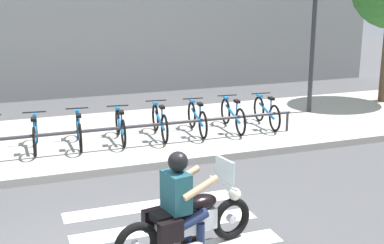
{
  "coord_description": "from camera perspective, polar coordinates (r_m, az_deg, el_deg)",
  "views": [
    {
      "loc": [
        -0.95,
        -5.91,
        3.43
      ],
      "look_at": [
        2.28,
        2.82,
        0.99
      ],
      "focal_mm": 48.66,
      "sensor_mm": 36.0,
      "label": 1
    }
  ],
  "objects": [
    {
      "name": "bike_rack",
      "position": [
        10.94,
        -4.96,
        -0.47
      ],
      "size": [
        6.84,
        0.07,
        0.49
      ],
      "color": "#333338",
      "rests_on": "sidewalk"
    },
    {
      "name": "sidewalk",
      "position": [
        11.83,
        -14.84,
        -2.3
      ],
      "size": [
        24.0,
        4.4,
        0.15
      ],
      "primitive_type": "cube",
      "color": "#B7B2A8",
      "rests_on": "ground"
    },
    {
      "name": "bicycle_1",
      "position": [
        11.16,
        -16.82,
        -1.25
      ],
      "size": [
        0.48,
        1.56,
        0.73
      ],
      "color": "black",
      "rests_on": "sidewalk"
    },
    {
      "name": "bicycle_4",
      "position": [
        11.59,
        -3.56,
        0.03
      ],
      "size": [
        0.48,
        1.67,
        0.77
      ],
      "color": "black",
      "rests_on": "sidewalk"
    },
    {
      "name": "bicycle_3",
      "position": [
        11.38,
        -7.85,
        -0.45
      ],
      "size": [
        0.48,
        1.58,
        0.73
      ],
      "color": "black",
      "rests_on": "sidewalk"
    },
    {
      "name": "crosswalk_stripe_4",
      "position": [
        8.51,
        -4.51,
        -9.11
      ],
      "size": [
        2.8,
        0.4,
        0.01
      ],
      "primitive_type": "cube",
      "color": "white",
      "rests_on": "ground"
    },
    {
      "name": "motorcycle",
      "position": [
        6.93,
        -0.54,
        -10.77
      ],
      "size": [
        2.04,
        0.8,
        1.2
      ],
      "color": "black",
      "rests_on": "ground"
    },
    {
      "name": "bicycle_5",
      "position": [
        11.87,
        0.57,
        0.39
      ],
      "size": [
        0.48,
        1.59,
        0.76
      ],
      "color": "black",
      "rests_on": "sidewalk"
    },
    {
      "name": "bicycle_2",
      "position": [
        11.24,
        -12.29,
        -0.84
      ],
      "size": [
        0.48,
        1.66,
        0.73
      ],
      "color": "black",
      "rests_on": "sidewalk"
    },
    {
      "name": "street_lamp",
      "position": [
        14.02,
        13.25,
        11.1
      ],
      "size": [
        0.28,
        0.28,
        4.37
      ],
      "color": "#2D2D33",
      "rests_on": "ground"
    },
    {
      "name": "bicycle_7",
      "position": [
        12.6,
        8.17,
        1.07
      ],
      "size": [
        0.48,
        1.59,
        0.76
      ],
      "color": "black",
      "rests_on": "sidewalk"
    },
    {
      "name": "bicycle_6",
      "position": [
        12.21,
        4.48,
        0.75
      ],
      "size": [
        0.48,
        1.69,
        0.76
      ],
      "color": "black",
      "rests_on": "sidewalk"
    },
    {
      "name": "rider",
      "position": [
        6.75,
        -1.14,
        -8.13
      ],
      "size": [
        0.7,
        0.62,
        1.42
      ],
      "color": "#1E4C59",
      "rests_on": "ground"
    },
    {
      "name": "crosswalk_stripe_3",
      "position": [
        7.82,
        -2.87,
        -11.35
      ],
      "size": [
        2.8,
        0.4,
        0.01
      ],
      "primitive_type": "cube",
      "color": "white",
      "rests_on": "ground"
    }
  ]
}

